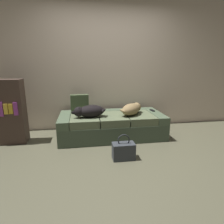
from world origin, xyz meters
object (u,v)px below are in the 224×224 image
object	(u,v)px
couch	(112,125)
handbag	(124,151)
throw_pillow	(80,103)
dog_dark	(89,111)
dog_tan	(132,109)
bookshelf	(7,112)
tv_remote	(152,110)

from	to	relation	value
couch	handbag	distance (m)	0.94
throw_pillow	dog_dark	bearing A→B (deg)	-67.92
dog_tan	throw_pillow	xyz separation A→B (m)	(-0.95, 0.36, 0.06)
throw_pillow	bookshelf	xyz separation A→B (m)	(-1.21, -0.28, -0.05)
dog_dark	couch	bearing A→B (deg)	20.39
dog_tan	handbag	xyz separation A→B (m)	(-0.34, -0.84, -0.41)
throw_pillow	handbag	world-z (taller)	throw_pillow
tv_remote	bookshelf	size ratio (longest dim) A/B	0.14
dog_dark	throw_pillow	world-z (taller)	throw_pillow
throw_pillow	bookshelf	distance (m)	1.25
dog_tan	handbag	distance (m)	0.99
couch	dog_tan	world-z (taller)	dog_tan
dog_dark	tv_remote	size ratio (longest dim) A/B	4.14
dog_tan	tv_remote	world-z (taller)	dog_tan
dog_tan	bookshelf	distance (m)	2.16
dog_dark	handbag	size ratio (longest dim) A/B	1.64
couch	dog_dark	distance (m)	0.55
couch	handbag	world-z (taller)	couch
throw_pillow	dog_tan	bearing A→B (deg)	-20.60
dog_dark	bookshelf	world-z (taller)	bookshelf
dog_dark	bookshelf	bearing A→B (deg)	174.64
couch	tv_remote	xyz separation A→B (m)	(0.84, 0.11, 0.23)
bookshelf	couch	bearing A→B (deg)	0.86
dog_tan	handbag	bearing A→B (deg)	-111.92
dog_tan	bookshelf	xyz separation A→B (m)	(-2.16, 0.08, 0.01)
dog_dark	tv_remote	world-z (taller)	dog_dark
dog_dark	handbag	world-z (taller)	dog_dark
couch	dog_dark	bearing A→B (deg)	-159.61
couch	dog_tan	bearing A→B (deg)	-15.97
handbag	throw_pillow	bearing A→B (deg)	117.20
throw_pillow	handbag	size ratio (longest dim) A/B	0.90
bookshelf	handbag	bearing A→B (deg)	-26.55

